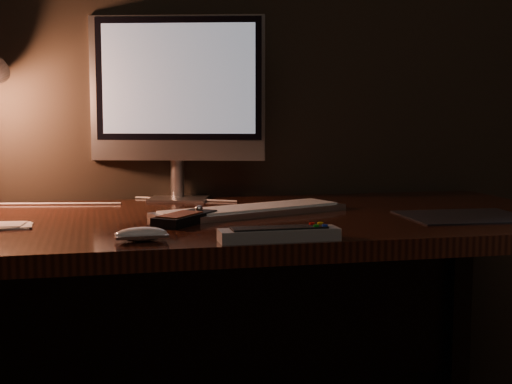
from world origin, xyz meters
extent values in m
cube|color=#36160C|center=(0.00, 1.85, 0.73)|extent=(1.60, 0.75, 0.04)
cube|color=black|center=(0.75, 2.18, 0.35)|extent=(0.06, 0.06, 0.71)
cube|color=black|center=(0.00, 2.20, 0.45)|extent=(1.48, 0.02, 0.51)
cube|color=silver|center=(-0.09, 2.19, 0.75)|extent=(0.19, 0.17, 0.01)
cylinder|color=silver|center=(-0.09, 2.22, 0.81)|extent=(0.05, 0.05, 0.10)
cube|color=silver|center=(-0.09, 2.19, 1.05)|extent=(0.46, 0.16, 0.39)
cube|color=black|center=(-0.09, 2.17, 1.08)|extent=(0.43, 0.13, 0.33)
cube|color=#8FA8C4|center=(-0.09, 2.17, 1.08)|extent=(0.39, 0.12, 0.29)
cube|color=silver|center=(0.04, 1.88, 0.76)|extent=(0.49, 0.29, 0.02)
cube|color=black|center=(0.50, 1.72, 0.75)|extent=(0.29, 0.23, 0.00)
ellipsoid|color=white|center=(-0.24, 1.57, 0.76)|extent=(0.10, 0.05, 0.02)
cube|color=black|center=(-0.13, 1.77, 0.76)|extent=(0.16, 0.17, 0.02)
cube|color=maroon|center=(-0.13, 1.77, 0.77)|extent=(0.11, 0.12, 0.00)
sphere|color=silver|center=(-0.13, 1.77, 0.77)|extent=(0.02, 0.02, 0.02)
cube|color=gray|center=(0.01, 1.52, 0.76)|extent=(0.23, 0.06, 0.02)
cube|color=black|center=(0.01, 1.52, 0.77)|extent=(0.18, 0.04, 0.00)
cylinder|color=red|center=(0.01, 1.52, 0.78)|extent=(0.01, 0.01, 0.00)
cylinder|color=#0C8C19|center=(0.01, 1.52, 0.78)|extent=(0.01, 0.01, 0.00)
cylinder|color=gold|center=(0.01, 1.52, 0.78)|extent=(0.01, 0.01, 0.00)
cylinder|color=#1433BF|center=(0.01, 1.52, 0.78)|extent=(0.01, 0.01, 0.00)
cube|color=white|center=(-0.51, 1.80, 0.75)|extent=(0.13, 0.09, 0.01)
cylinder|color=white|center=(-0.25, 2.16, 0.75)|extent=(0.60, 0.25, 0.01)
camera|label=1|loc=(-0.32, 0.26, 0.98)|focal=50.00mm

